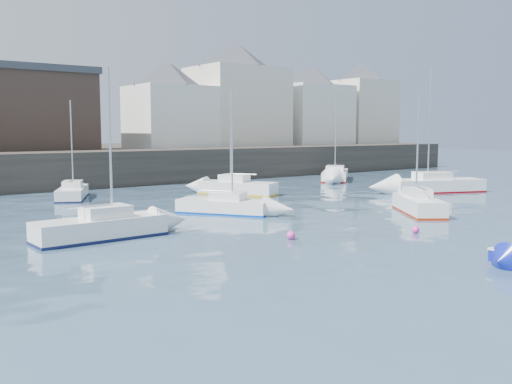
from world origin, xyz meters
TOP-DOWN VIEW (x-y plane):
  - water at (0.00, 0.00)m, footprint 220.00×220.00m
  - quay_wall at (0.00, 35.00)m, footprint 90.00×5.00m
  - land_strip at (0.00, 53.00)m, footprint 90.00×32.00m
  - bldg_east_a at (20.00, 42.00)m, footprint 13.36×13.36m
  - bldg_east_b at (31.00, 41.50)m, footprint 11.88×11.88m
  - bldg_east_c at (40.00, 41.50)m, footprint 11.14×11.14m
  - bldg_east_d at (11.00, 41.50)m, footprint 11.14×11.14m
  - sailboat_a at (-8.69, 11.84)m, footprint 5.86×2.08m
  - sailboat_b at (-0.04, 14.98)m, footprint 4.44×5.47m
  - sailboat_c at (8.88, 8.24)m, footprint 4.45×5.25m
  - sailboat_d at (19.28, 14.52)m, footprint 7.71×5.00m
  - sailboat_f at (6.17, 22.47)m, footprint 4.49×6.05m
  - sailboat_g at (20.76, 26.84)m, footprint 6.66×6.33m
  - sailboat_h at (-4.53, 27.32)m, footprint 3.86×5.52m
  - buoy_near at (-2.05, 6.74)m, footprint 0.39×0.39m
  - buoy_mid at (3.56, 4.37)m, footprint 0.36×0.36m
  - buoy_far at (0.23, 15.15)m, footprint 0.41×0.41m

SIDE VIEW (x-z plane):
  - water at x=0.00m, z-range 0.00..0.00m
  - buoy_near at x=-2.05m, z-range -0.19..0.19m
  - buoy_mid at x=3.56m, z-range -0.18..0.18m
  - buoy_far at x=0.23m, z-range -0.20..0.20m
  - sailboat_h at x=-4.53m, z-range -2.98..3.87m
  - sailboat_b at x=-0.04m, z-range -3.03..3.94m
  - sailboat_g at x=20.76m, z-range -3.91..4.91m
  - sailboat_c at x=8.88m, z-range -2.93..3.99m
  - sailboat_a at x=-8.69m, z-range -3.24..4.30m
  - sailboat_f at x=6.17m, z-range -3.28..4.36m
  - sailboat_d at x=19.28m, z-range -4.13..5.27m
  - land_strip at x=0.00m, z-range 0.00..2.80m
  - quay_wall at x=0.00m, z-range 0.00..3.00m
  - bldg_east_d at x=11.00m, z-range 2.89..11.84m
  - bldg_east_b at x=31.00m, z-range 2.89..12.84m
  - bldg_east_c at x=40.00m, z-range 2.90..13.85m
  - bldg_east_a at x=20.00m, z-range 2.91..14.71m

